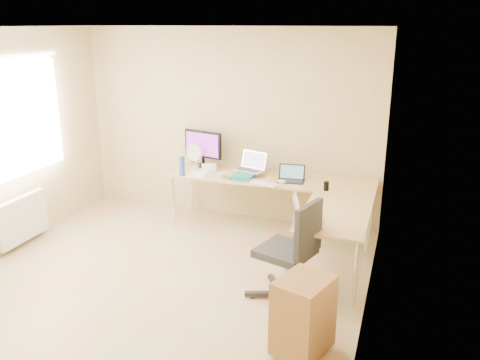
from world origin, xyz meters
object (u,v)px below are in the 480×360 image
(desk_return, at_px, (334,244))
(keyboard, at_px, (263,183))
(monitor, at_px, (203,149))
(desk_main, at_px, (271,204))
(cabinet, at_px, (303,315))
(mug, at_px, (221,176))
(laptop_return, at_px, (309,212))
(office_chair, at_px, (285,252))
(laptop_black, at_px, (291,174))
(laptop_center, at_px, (250,162))
(water_bottle, at_px, (182,166))
(desk_fan, at_px, (196,156))

(desk_return, bearing_deg, keyboard, 144.89)
(monitor, bearing_deg, desk_main, 2.68)
(desk_main, distance_m, cabinet, 2.62)
(desk_return, relative_size, mug, 12.93)
(mug, distance_m, laptop_return, 1.73)
(office_chair, bearing_deg, keyboard, 132.40)
(cabinet, bearing_deg, desk_main, 130.01)
(laptop_black, xyz_separation_m, cabinet, (0.67, -2.35, -0.47))
(laptop_black, bearing_deg, monitor, 161.85)
(desk_main, distance_m, laptop_center, 0.62)
(water_bottle, xyz_separation_m, laptop_return, (1.89, -1.09, -0.01))
(mug, height_order, cabinet, mug)
(office_chair, bearing_deg, mug, 148.86)
(laptop_center, height_order, water_bottle, laptop_center)
(monitor, relative_size, office_chair, 0.55)
(water_bottle, height_order, cabinet, water_bottle)
(desk_main, distance_m, laptop_black, 0.55)
(mug, bearing_deg, desk_return, -24.22)
(desk_main, height_order, laptop_return, laptop_return)
(laptop_black, xyz_separation_m, mug, (-0.87, -0.20, -0.06))
(monitor, distance_m, keyboard, 1.14)
(desk_main, height_order, desk_return, same)
(water_bottle, height_order, office_chair, office_chair)
(desk_return, height_order, keyboard, keyboard)
(desk_main, distance_m, desk_fan, 1.25)
(desk_main, height_order, office_chair, office_chair)
(desk_return, relative_size, laptop_center, 3.46)
(desk_fan, bearing_deg, desk_return, -16.96)
(desk_main, height_order, desk_fan, desk_fan)
(desk_main, height_order, monitor, monitor)
(laptop_black, xyz_separation_m, water_bottle, (-1.41, -0.20, 0.03))
(water_bottle, bearing_deg, desk_main, 14.80)
(keyboard, xyz_separation_m, laptop_return, (0.79, -1.10, 0.11))
(water_bottle, xyz_separation_m, cabinet, (2.07, -2.14, -0.50))
(laptop_black, bearing_deg, office_chair, -84.00)
(mug, relative_size, cabinet, 0.16)
(desk_return, bearing_deg, cabinet, -91.17)
(desk_return, xyz_separation_m, mug, (-1.56, 0.70, 0.41))
(desk_return, bearing_deg, desk_fan, 151.21)
(desk_main, bearing_deg, office_chair, -70.12)
(desk_main, xyz_separation_m, laptop_return, (0.76, -1.39, 0.49))
(laptop_black, relative_size, cabinet, 0.51)
(desk_return, relative_size, cabinet, 2.02)
(laptop_return, bearing_deg, keyboard, 27.00)
(keyboard, xyz_separation_m, office_chair, (0.62, -1.34, -0.24))
(desk_main, distance_m, keyboard, 0.48)
(laptop_center, xyz_separation_m, water_bottle, (-0.83, -0.31, -0.05))
(laptop_return, bearing_deg, desk_fan, 41.84)
(monitor, distance_m, water_bottle, 0.52)
(laptop_return, bearing_deg, cabinet, -178.96)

